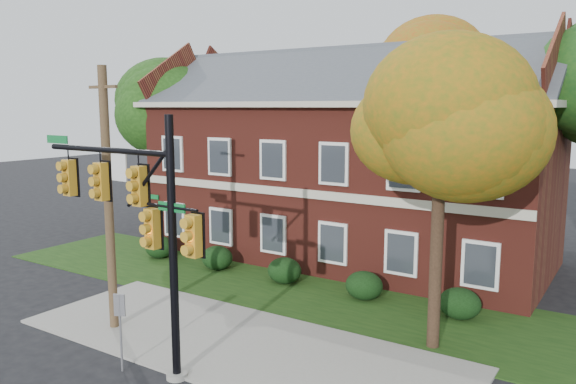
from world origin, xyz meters
The scene contains 15 objects.
ground centered at (0.00, 0.00, 0.00)m, with size 120.00×120.00×0.00m, color black.
sidewalk centered at (0.00, 1.00, 0.04)m, with size 14.00×5.00×0.08m, color gray.
grass_strip centered at (0.00, 6.00, 0.02)m, with size 30.00×6.00×0.04m, color #193811.
apartment_building centered at (-2.00, 11.95, 4.99)m, with size 18.80×8.80×9.74m.
hedge_far_left centered at (-9.00, 6.70, 0.53)m, with size 1.40×1.26×1.05m, color black.
hedge_left centered at (-5.50, 6.70, 0.53)m, with size 1.40×1.26×1.05m, color black.
hedge_center centered at (-2.00, 6.70, 0.53)m, with size 1.40×1.26×1.05m, color black.
hedge_right centered at (1.50, 6.70, 0.53)m, with size 1.40×1.26×1.05m, color black.
hedge_far_right centered at (5.00, 6.70, 0.53)m, with size 1.40×1.26×1.05m, color black.
tree_near_right centered at (5.22, 3.87, 6.67)m, with size 4.50×4.25×8.58m.
tree_left_rear centered at (-11.73, 10.84, 6.68)m, with size 5.40×5.10×8.88m.
tree_far_rear centered at (-0.66, 19.79, 8.84)m, with size 6.84×6.46×11.52m.
traffic_signal centered at (-1.21, -1.46, 4.25)m, with size 6.13×0.57×6.84m.
utility_pole centered at (-4.01, -0.15, 4.19)m, with size 1.29×0.29×8.26m.
sign_post centered at (-1.50, -2.00, 1.46)m, with size 0.30×0.16×2.15m.
Camera 1 is at (9.93, -11.47, 7.03)m, focal length 35.00 mm.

